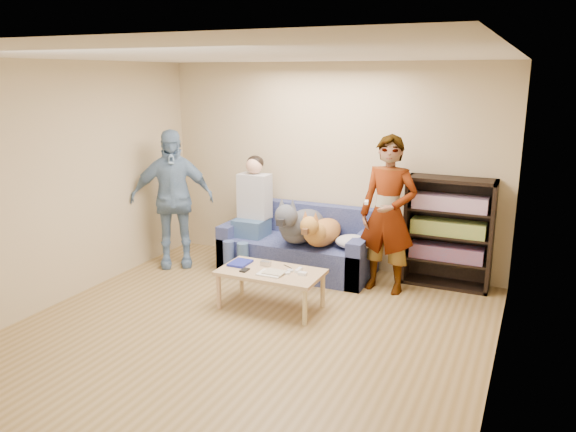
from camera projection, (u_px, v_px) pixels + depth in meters
The scene contains 26 objects.
ground at pixel (235, 342), 5.28m from camera, with size 5.00×5.00×0.00m, color olive.
ceiling at pixel (228, 56), 4.64m from camera, with size 5.00×5.00×0.00m, color white.
wall_back at pixel (330, 167), 7.17m from camera, with size 4.50×4.50×0.00m, color tan.
wall_left at pixel (45, 187), 5.86m from camera, with size 5.00×5.00×0.00m, color tan.
wall_right at pixel (502, 238), 4.06m from camera, with size 5.00×5.00×0.00m, color tan.
blanket at pixel (354, 242), 6.68m from camera, with size 0.45×0.38×0.16m, color #B3B3B8.
person_standing_right at pixel (388, 215), 6.35m from camera, with size 0.66×0.43×1.81m, color gray.
person_standing_left at pixel (172, 199), 7.20m from camera, with size 1.05×0.44×1.78m, color #7C9DC6.
held_controller at pixel (366, 202), 6.21m from camera, with size 0.04×0.12×0.03m, color white.
notebook_blue at pixel (240, 263), 6.17m from camera, with size 0.20×0.26×0.03m, color navy.
papers at pixel (271, 274), 5.86m from camera, with size 0.26×0.20×0.01m, color silver.
magazine at pixel (274, 272), 5.86m from camera, with size 0.22×0.17×0.01m, color #BDB297.
camera_silver at pixel (266, 263), 6.12m from camera, with size 0.11×0.06×0.05m, color #BABABF.
controller_a at pixel (299, 270), 5.94m from camera, with size 0.04×0.13×0.03m, color white.
controller_b at pixel (303, 273), 5.84m from camera, with size 0.09×0.06×0.03m, color white.
headphone_cup_a at pixel (287, 273), 5.87m from camera, with size 0.07×0.07×0.02m, color silver.
headphone_cup_b at pixel (290, 271), 5.94m from camera, with size 0.07×0.07×0.02m, color silver.
pen_orange at pixel (262, 275), 5.84m from camera, with size 0.01×0.01×0.14m, color orange.
pen_black at pixel (288, 267), 6.08m from camera, with size 0.01×0.01×0.14m, color black.
wallet at pixel (245, 270), 5.96m from camera, with size 0.07×0.12×0.01m, color black.
sofa at pixel (299, 249), 7.16m from camera, with size 1.90×0.85×0.82m.
person_seated at pixel (251, 209), 7.18m from camera, with size 0.40×0.73×1.47m.
dog_gray at pixel (300, 225), 6.88m from camera, with size 0.44×1.26×0.64m.
dog_tan at pixel (321, 232), 6.75m from camera, with size 0.36×1.14×0.52m.
coffee_table at pixel (271, 275), 5.98m from camera, with size 1.10×0.60×0.42m.
bookshelf at pixel (449, 230), 6.55m from camera, with size 1.00×0.34×1.30m.
Camera 1 is at (2.44, -4.19, 2.46)m, focal length 35.00 mm.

